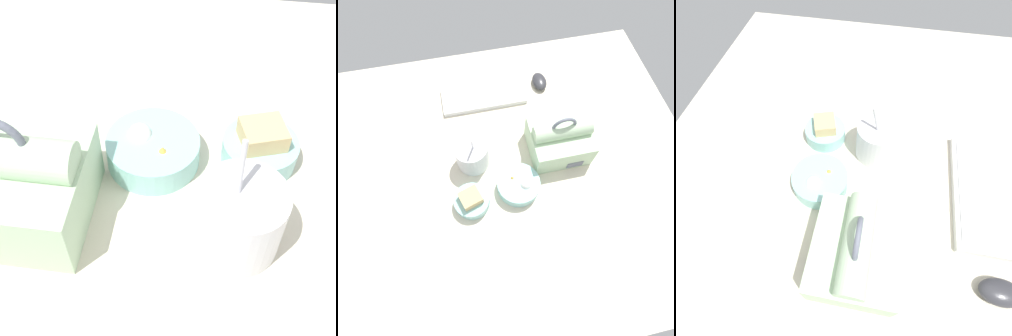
{
  "view_description": "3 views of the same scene",
  "coord_description": "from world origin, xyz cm",
  "views": [
    {
      "loc": [
        -0.86,
        36.89,
        54.78
      ],
      "look_at": [
        4.5,
        -2.47,
        7.0
      ],
      "focal_mm": 50.0,
      "sensor_mm": 36.0,
      "label": 1
    },
    {
      "loc": [
        -2.64,
        -35.92,
        82.32
      ],
      "look_at": [
        4.5,
        -2.47,
        7.0
      ],
      "focal_mm": 28.0,
      "sensor_mm": 36.0,
      "label": 2
    },
    {
      "loc": [
        38.05,
        3.8,
        59.75
      ],
      "look_at": [
        4.5,
        -2.47,
        7.0
      ],
      "focal_mm": 28.0,
      "sensor_mm": 36.0,
      "label": 3
    }
  ],
  "objects": [
    {
      "name": "keyboard",
      "position": [
        2.76,
        30.77,
        3.02
      ],
      "size": [
        31.23,
        12.49,
        2.1
      ],
      "color": "silver",
      "rests_on": "desk_surface"
    },
    {
      "name": "computer_mouse",
      "position": [
        25.21,
        32.56,
        3.6
      ],
      "size": [
        5.37,
        8.52,
        3.21
      ],
      "color": "#333338",
      "rests_on": "desk_surface"
    },
    {
      "name": "soup_cup",
      "position": [
        -5.23,
        4.44,
        7.3
      ],
      "size": [
        10.85,
        10.85,
        16.96
      ],
      "color": "silver",
      "rests_on": "desk_surface"
    },
    {
      "name": "bento_bowl_snacks",
      "position": [
        7.42,
        -7.78,
        4.34
      ],
      "size": [
        13.54,
        13.54,
        5.84
      ],
      "color": "#93D1CC",
      "rests_on": "desk_surface"
    },
    {
      "name": "desk_surface",
      "position": [
        0.0,
        0.0,
        1.0
      ],
      "size": [
        140.0,
        110.0,
        2.0
      ],
      "color": "beige",
      "rests_on": "ground"
    },
    {
      "name": "bento_bowl_sandwich",
      "position": [
        -7.93,
        -10.02,
        4.57
      ],
      "size": [
        10.98,
        10.98,
        6.89
      ],
      "color": "#93D1CC",
      "rests_on": "desk_surface"
    },
    {
      "name": "lunch_bag",
      "position": [
        23.73,
        3.52,
        7.93
      ],
      "size": [
        19.19,
        17.03,
        17.56
      ],
      "color": "#B7D6AD",
      "rests_on": "desk_surface"
    }
  ]
}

